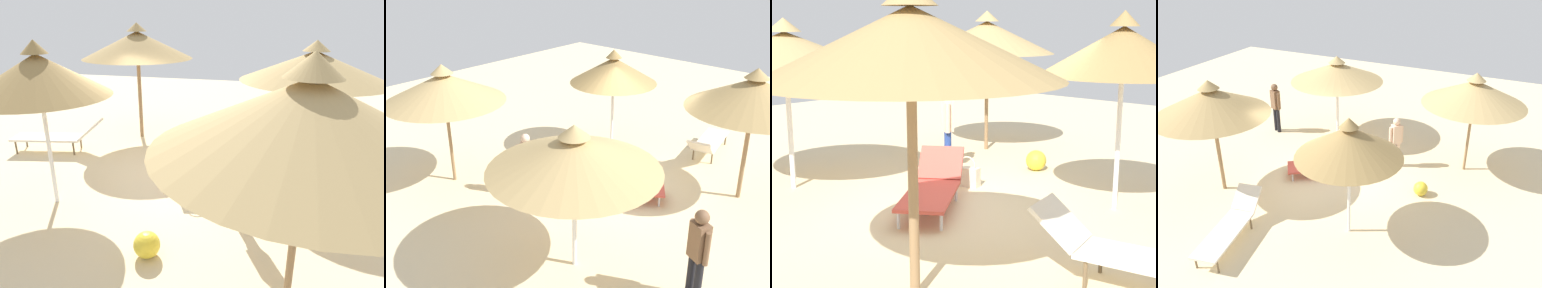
# 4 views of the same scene
# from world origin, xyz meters

# --- Properties ---
(ground) EXTENTS (24.00, 24.00, 0.10)m
(ground) POSITION_xyz_m (0.00, 0.00, -0.05)
(ground) COLOR beige
(parasol_umbrella_far_right) EXTENTS (2.33, 2.33, 2.86)m
(parasol_umbrella_far_right) POSITION_xyz_m (1.49, -1.45, 2.31)
(parasol_umbrella_far_right) COLOR white
(parasol_umbrella_far_right) RESTS_ON ground
(parasol_umbrella_back) EXTENTS (2.88, 2.88, 3.06)m
(parasol_umbrella_back) POSITION_xyz_m (-2.35, -1.32, 2.51)
(parasol_umbrella_back) COLOR olive
(parasol_umbrella_back) RESTS_ON ground
(parasol_umbrella_center) EXTENTS (2.99, 2.99, 2.77)m
(parasol_umbrella_center) POSITION_xyz_m (-1.13, 3.00, 2.26)
(parasol_umbrella_center) COLOR white
(parasol_umbrella_center) RESTS_ON ground
(parasol_umbrella_near_left) EXTENTS (2.81, 2.81, 2.93)m
(parasol_umbrella_near_left) POSITION_xyz_m (3.28, 2.57, 2.39)
(parasol_umbrella_near_left) COLOR olive
(parasol_umbrella_near_left) RESTS_ON ground
(lounge_chair_far_left) EXTENTS (1.02, 2.29, 0.81)m
(lounge_chair_far_left) POSITION_xyz_m (-0.76, -2.87, 0.41)
(lounge_chair_far_left) COLOR silver
(lounge_chair_far_left) RESTS_ON ground
(lounge_chair_edge) EXTENTS (1.99, 1.67, 0.75)m
(lounge_chair_edge) POSITION_xyz_m (-0.30, 0.54, 0.34)
(lounge_chair_edge) COLOR #CC4C3F
(lounge_chair_edge) RESTS_ON ground
(person_standing_near_right) EXTENTS (0.34, 0.33, 1.54)m
(person_standing_near_right) POSITION_xyz_m (1.38, 1.86, 0.86)
(person_standing_near_right) COLOR navy
(person_standing_near_right) RESTS_ON ground
(person_standing_front) EXTENTS (0.45, 0.32, 1.73)m
(person_standing_front) POSITION_xyz_m (-3.19, 2.38, 1.00)
(person_standing_front) COLOR black
(person_standing_front) RESTS_ON ground
(handbag) EXTENTS (0.28, 0.44, 0.51)m
(handbag) POSITION_xyz_m (0.91, 0.94, 0.18)
(handbag) COLOR beige
(handbag) RESTS_ON ground
(beach_ball) EXTENTS (0.38, 0.38, 0.38)m
(beach_ball) POSITION_xyz_m (2.53, 0.71, 0.19)
(beach_ball) COLOR yellow
(beach_ball) RESTS_ON ground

